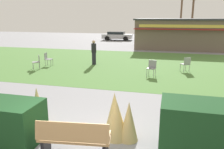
% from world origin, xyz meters
% --- Properties ---
extents(lawn_patch, '(36.00, 12.00, 0.01)m').
position_xyz_m(lawn_patch, '(0.00, 10.97, 0.00)').
color(lawn_patch, '#4C7A38').
rests_on(lawn_patch, ground_plane).
extents(park_bench, '(1.75, 0.75, 0.95)m').
position_xyz_m(park_bench, '(0.02, -0.13, 0.48)').
color(park_bench, tan).
rests_on(park_bench, ground_plane).
extents(hedge_right, '(2.50, 1.10, 1.36)m').
position_xyz_m(hedge_right, '(3.20, 0.58, 0.68)').
color(hedge_right, '#19421E').
rests_on(hedge_right, ground_plane).
extents(ornamental_grass_behind_left, '(0.51, 0.51, 1.09)m').
position_xyz_m(ornamental_grass_behind_left, '(1.12, 0.95, 0.55)').
color(ornamental_grass_behind_left, tan).
rests_on(ornamental_grass_behind_left, ground_plane).
extents(ornamental_grass_behind_right, '(0.67, 0.67, 1.11)m').
position_xyz_m(ornamental_grass_behind_right, '(0.78, 0.97, 0.55)').
color(ornamental_grass_behind_right, tan).
rests_on(ornamental_grass_behind_right, ground_plane).
extents(ornamental_grass_behind_center, '(0.50, 0.50, 1.14)m').
position_xyz_m(ornamental_grass_behind_center, '(-1.82, 1.31, 0.57)').
color(ornamental_grass_behind_center, tan).
rests_on(ornamental_grass_behind_center, ground_plane).
extents(ornamental_grass_behind_far, '(0.51, 0.51, 1.04)m').
position_xyz_m(ornamental_grass_behind_far, '(0.55, 1.71, 0.52)').
color(ornamental_grass_behind_far, tan).
rests_on(ornamental_grass_behind_far, ground_plane).
extents(food_kiosk, '(9.14, 5.18, 3.07)m').
position_xyz_m(food_kiosk, '(2.98, 20.57, 1.54)').
color(food_kiosk, '#6B5B4C').
rests_on(food_kiosk, ground_plane).
extents(cafe_chair_west, '(0.61, 0.61, 0.89)m').
position_xyz_m(cafe_chair_west, '(-6.04, 8.06, 0.53)').
color(cafe_chair_west, gray).
rests_on(cafe_chair_west, ground_plane).
extents(cafe_chair_east, '(0.51, 0.51, 0.89)m').
position_xyz_m(cafe_chair_east, '(-5.92, 9.10, 0.53)').
color(cafe_chair_east, gray).
rests_on(cafe_chair_east, ground_plane).
extents(cafe_chair_center, '(0.60, 0.60, 0.89)m').
position_xyz_m(cafe_chair_center, '(3.06, 9.62, 0.53)').
color(cafe_chair_center, gray).
rests_on(cafe_chair_center, ground_plane).
extents(cafe_chair_north, '(0.52, 0.52, 0.89)m').
position_xyz_m(cafe_chair_north, '(1.15, 8.08, 0.53)').
color(cafe_chair_north, gray).
rests_on(cafe_chair_north, ground_plane).
extents(person_strolling, '(0.34, 0.34, 1.69)m').
position_xyz_m(person_strolling, '(-3.01, 10.29, 0.86)').
color(person_strolling, '#23232D').
rests_on(person_strolling, ground_plane).
extents(parked_car_west_slot, '(4.30, 2.25, 1.20)m').
position_xyz_m(parked_car_west_slot, '(-5.35, 27.45, 0.64)').
color(parked_car_west_slot, '#B7BABF').
rests_on(parked_car_west_slot, ground_plane).
extents(parked_car_center_slot, '(4.25, 2.15, 1.20)m').
position_xyz_m(parked_car_center_slot, '(-0.00, 27.46, 0.64)').
color(parked_car_center_slot, '#2D6638').
rests_on(parked_car_center_slot, ground_plane).
extents(tree_left_bg, '(0.91, 0.96, 6.63)m').
position_xyz_m(tree_left_bg, '(4.90, 30.84, 2.95)').
color(tree_left_bg, brown).
rests_on(tree_left_bg, ground_plane).
extents(tree_right_bg, '(0.91, 0.96, 7.25)m').
position_xyz_m(tree_right_bg, '(3.44, 33.76, 3.26)').
color(tree_right_bg, brown).
rests_on(tree_right_bg, ground_plane).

